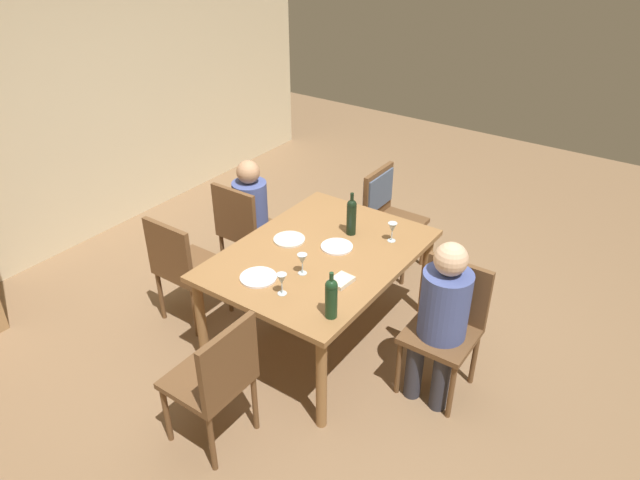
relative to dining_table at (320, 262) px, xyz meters
name	(u,v)px	position (x,y,z in m)	size (l,w,h in m)	color
ground_plane	(320,335)	(0.00, 0.00, -0.68)	(10.00, 10.00, 0.00)	#846647
rear_room_partition	(65,102)	(0.00, 2.78, 0.67)	(6.40, 0.12, 2.70)	beige
dining_table	(320,262)	(0.00, 0.00, 0.00)	(1.58, 1.17, 0.76)	olive
chair_near	(447,319)	(0.09, -0.96, -0.14)	(0.44, 0.44, 0.92)	brown
chair_far_right	(245,226)	(0.27, 0.96, -0.14)	(0.44, 0.44, 0.92)	brown
chair_far_left	(183,264)	(-0.44, 0.96, -0.14)	(0.44, 0.44, 0.92)	brown
chair_right_end	(385,206)	(1.17, 0.12, -0.08)	(0.44, 0.46, 0.92)	brown
chair_left_end	(217,376)	(-1.17, -0.09, -0.14)	(0.44, 0.44, 0.92)	brown
person_woman_host	(442,312)	(-0.03, -0.96, -0.01)	(0.36, 0.32, 1.16)	#33333D
person_man_bearded	(253,210)	(0.38, 0.96, -0.04)	(0.33, 0.29, 1.10)	#33333D
wine_bottle_tall_green	(351,216)	(0.35, -0.04, 0.23)	(0.07, 0.07, 0.34)	black
wine_bottle_dark_red	(331,297)	(-0.56, -0.47, 0.22)	(0.08, 0.08, 0.31)	#19381E
wine_glass_near_left	(302,260)	(-0.29, -0.06, 0.19)	(0.07, 0.07, 0.15)	silver
wine_glass_centre	(392,228)	(0.43, -0.34, 0.19)	(0.07, 0.07, 0.15)	silver
wine_glass_near_right	(282,280)	(-0.55, -0.09, 0.19)	(0.07, 0.07, 0.15)	silver
dinner_plate_host	(289,239)	(0.01, 0.28, 0.09)	(0.23, 0.23, 0.01)	silver
dinner_plate_guest_left	(337,247)	(0.12, -0.06, 0.09)	(0.23, 0.23, 0.01)	white
dinner_plate_guest_right	(258,277)	(-0.50, 0.15, 0.09)	(0.25, 0.25, 0.01)	white
folded_napkin	(341,281)	(-0.23, -0.33, 0.10)	(0.16, 0.12, 0.03)	beige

